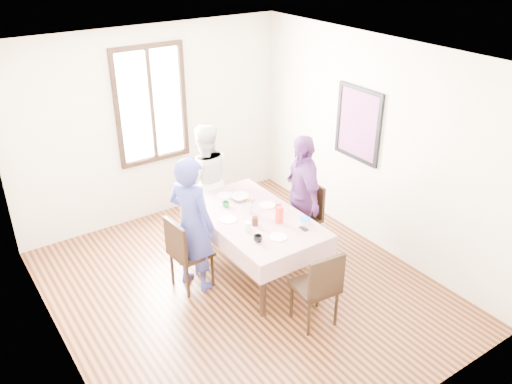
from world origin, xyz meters
The scene contains 31 objects.
ground centered at (0.00, 0.00, 0.00)m, with size 4.50×4.50×0.00m, color black.
back_wall centered at (0.00, 2.25, 1.35)m, with size 4.00×4.00×0.00m, color beige.
right_wall centered at (2.00, 0.00, 1.35)m, with size 4.50×4.50×0.00m, color beige.
window_frame centered at (0.00, 2.23, 1.65)m, with size 1.02×0.06×1.62m, color black.
window_pane centered at (0.00, 2.24, 1.65)m, with size 0.90×0.02×1.50m, color white.
art_poster centered at (1.98, 0.30, 1.55)m, with size 0.04×0.76×0.96m, color red.
dining_table centered at (0.32, 0.24, 0.38)m, with size 0.92×1.66×0.75m, color black.
tablecloth centered at (0.32, 0.24, 0.76)m, with size 1.04×1.78×0.01m, color #550B18.
chair_left centered at (-0.44, 0.40, 0.46)m, with size 0.42×0.42×0.91m, color black.
chair_right centered at (1.09, 0.29, 0.46)m, with size 0.42×0.42×0.91m, color black.
chair_far centered at (0.32, 1.38, 0.46)m, with size 0.42×0.42×0.91m, color black.
chair_near centered at (0.32, -0.90, 0.46)m, with size 0.42×0.42×0.91m, color black.
person_left centered at (-0.42, 0.40, 0.82)m, with size 0.60×0.39×1.64m, color navy.
person_far centered at (0.32, 1.36, 0.78)m, with size 0.76×0.59×1.56m, color silver.
person_right centered at (1.07, 0.29, 0.80)m, with size 0.94×0.39×1.60m, color #623073.
mug_black centered at (0.05, -0.25, 0.80)m, with size 0.10×0.10×0.08m, color black.
mug_flag centered at (0.62, 0.16, 0.80)m, with size 0.09×0.09×0.08m, color red.
mug_green centered at (0.17, 0.62, 0.80)m, with size 0.09×0.09×0.07m, color #0C7226.
serving_bowl centered at (0.41, 0.69, 0.79)m, with size 0.23×0.23×0.06m, color white.
juice_carton centered at (0.48, -0.05, 0.86)m, with size 0.06×0.06×0.20m, color red.
butter_tub centered at (0.70, -0.25, 0.79)m, with size 0.13×0.13×0.06m, color white.
jam_jar centered at (0.22, 0.06, 0.81)m, with size 0.07×0.07×0.10m, color black.
drinking_glass centered at (0.08, 0.01, 0.81)m, with size 0.07×0.07×0.10m, color silver.
smartphone centered at (0.62, -0.32, 0.77)m, with size 0.06×0.12×0.01m, color black.
flower_vase centered at (0.32, 0.32, 0.82)m, with size 0.06×0.06×0.12m, color silver.
plate_left centered at (0.03, 0.33, 0.77)m, with size 0.20×0.20×0.01m, color white.
plate_right centered at (0.60, 0.36, 0.77)m, with size 0.20×0.20×0.01m, color white.
plate_far centered at (0.31, 0.87, 0.77)m, with size 0.20×0.20×0.01m, color white.
plate_near centered at (0.28, -0.31, 0.77)m, with size 0.20×0.20×0.01m, color white.
butter_lid centered at (0.70, -0.25, 0.83)m, with size 0.12×0.12×0.01m, color blue.
flower_bunch centered at (0.32, 0.32, 0.94)m, with size 0.09×0.09×0.10m, color yellow, non-canonical shape.
Camera 1 is at (-2.70, -4.23, 3.83)m, focal length 37.02 mm.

